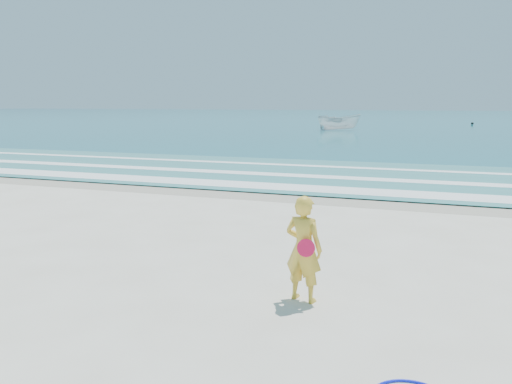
% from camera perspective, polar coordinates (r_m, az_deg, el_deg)
% --- Properties ---
extents(ground, '(400.00, 400.00, 0.00)m').
position_cam_1_polar(ground, '(8.08, -9.13, -11.82)').
color(ground, silver).
rests_on(ground, ground).
extents(wet_sand, '(400.00, 2.40, 0.00)m').
position_cam_1_polar(wet_sand, '(16.26, 6.06, -0.54)').
color(wet_sand, '#B2A893').
rests_on(wet_sand, ground).
extents(ocean, '(400.00, 190.00, 0.04)m').
position_cam_1_polar(ocean, '(111.66, 17.59, 8.17)').
color(ocean, '#19727F').
rests_on(ocean, ground).
extents(shallow, '(400.00, 10.00, 0.01)m').
position_cam_1_polar(shallow, '(21.09, 9.19, 1.96)').
color(shallow, '#59B7AD').
rests_on(shallow, ocean).
extents(foam_near, '(400.00, 1.40, 0.01)m').
position_cam_1_polar(foam_near, '(17.50, 7.04, 0.37)').
color(foam_near, white).
rests_on(foam_near, shallow).
extents(foam_mid, '(400.00, 0.90, 0.01)m').
position_cam_1_polar(foam_mid, '(20.31, 8.79, 1.68)').
color(foam_mid, white).
rests_on(foam_mid, shallow).
extents(foam_far, '(400.00, 0.60, 0.01)m').
position_cam_1_polar(foam_far, '(23.53, 10.27, 2.79)').
color(foam_far, white).
rests_on(foam_far, shallow).
extents(boat, '(4.79, 2.45, 1.76)m').
position_cam_1_polar(boat, '(55.31, 9.45, 7.87)').
color(boat, silver).
rests_on(boat, ocean).
extents(buoy, '(0.36, 0.36, 0.36)m').
position_cam_1_polar(buoy, '(74.70, 23.48, 7.20)').
color(buoy, black).
rests_on(buoy, ocean).
extents(woman, '(0.67, 0.52, 1.65)m').
position_cam_1_polar(woman, '(7.65, 5.46, -6.47)').
color(woman, gold).
rests_on(woman, ground).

